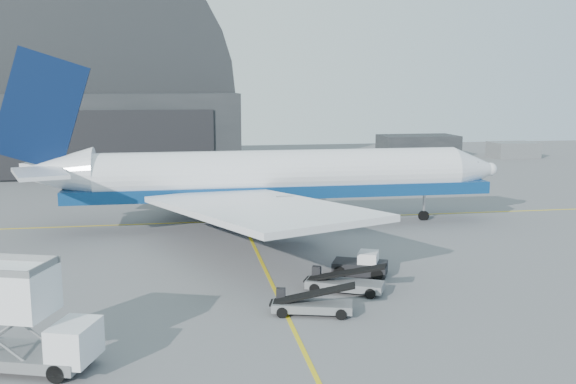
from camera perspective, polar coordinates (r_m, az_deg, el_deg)
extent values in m
plane|color=#565659|center=(44.03, -1.55, -7.92)|extent=(200.00, 200.00, 0.00)
cube|color=gold|center=(63.26, -4.11, -2.55)|extent=(80.00, 0.25, 0.02)
cube|color=gold|center=(42.14, -1.17, -8.71)|extent=(0.25, 40.00, 0.02)
cube|color=black|center=(108.06, -18.27, 5.19)|extent=(50.00, 28.00, 12.00)
cube|color=black|center=(94.26, -19.49, 3.96)|extent=(42.00, 0.40, 9.50)
cube|color=black|center=(122.48, 11.44, 3.11)|extent=(14.00, 8.00, 4.00)
cube|color=slate|center=(126.05, 19.34, 2.93)|extent=(8.00, 6.00, 2.80)
cylinder|color=white|center=(60.25, -0.54, 1.60)|extent=(34.05, 4.54, 4.54)
cone|color=white|center=(65.99, 16.08, 1.92)|extent=(4.16, 4.54, 4.54)
sphere|color=white|center=(66.83, 17.54, 1.94)|extent=(1.32, 1.32, 1.32)
cone|color=white|center=(60.43, -19.96, 1.60)|extent=(6.62, 4.54, 4.54)
cube|color=black|center=(65.44, 15.20, 2.40)|extent=(2.46, 2.08, 0.66)
cube|color=navy|center=(60.47, -0.54, 0.23)|extent=(39.72, 4.59, 1.13)
cube|color=white|center=(48.79, -2.83, -1.40)|extent=(17.44, 23.19, 1.38)
cube|color=white|center=(71.11, -5.00, 2.01)|extent=(17.44, 23.19, 1.38)
cube|color=white|center=(56.31, -21.22, 1.57)|extent=(5.79, 7.92, 0.33)
cube|color=white|center=(64.61, -19.74, 2.59)|extent=(5.79, 7.92, 0.33)
cube|color=#071536|center=(60.16, -21.15, 6.84)|extent=(8.77, 0.47, 10.89)
cylinder|color=gray|center=(53.15, -0.26, -2.15)|extent=(4.92, 2.55, 2.55)
cylinder|color=gray|center=(67.89, -2.34, 0.39)|extent=(4.92, 2.55, 2.55)
cylinder|color=#A5A5AA|center=(64.58, 11.99, -1.30)|extent=(0.26, 0.26, 2.65)
cylinder|color=black|center=(64.75, 11.96, -2.08)|extent=(1.04, 0.33, 1.04)
cylinder|color=black|center=(57.81, -1.92, -3.17)|extent=(1.23, 0.43, 1.23)
cylinder|color=black|center=(63.69, -2.65, -1.99)|extent=(1.23, 0.43, 1.23)
cube|color=slate|center=(33.58, -22.80, -13.25)|extent=(7.09, 4.61, 0.55)
cube|color=silver|center=(31.89, -18.43, -12.50)|extent=(2.47, 2.96, 1.76)
cube|color=black|center=(31.44, -17.09, -12.22)|extent=(0.75, 2.01, 0.99)
cube|color=silver|center=(32.89, -24.14, -8.03)|extent=(5.25, 4.08, 2.20)
cylinder|color=black|center=(31.51, -19.87, -14.92)|extent=(0.94, 0.59, 0.88)
cylinder|color=black|center=(33.37, -17.92, -13.41)|extent=(0.94, 0.59, 0.88)
cube|color=black|center=(45.64, 6.42, -6.68)|extent=(4.23, 3.38, 0.84)
cube|color=silver|center=(45.37, 7.14, -5.81)|extent=(1.87, 2.06, 0.84)
cylinder|color=black|center=(44.65, 7.92, -7.26)|extent=(0.90, 0.64, 0.84)
cylinder|color=black|center=(46.42, 8.18, -6.62)|extent=(0.90, 0.64, 0.84)
cylinder|color=black|center=(44.98, 4.60, -7.08)|extent=(0.90, 0.64, 0.84)
cylinder|color=black|center=(46.75, 4.98, -6.44)|extent=(0.90, 0.64, 0.84)
cube|color=slate|center=(37.84, 2.17, -10.12)|extent=(4.89, 2.72, 0.47)
cube|color=black|center=(37.60, 2.17, -9.06)|extent=(5.05, 2.29, 1.35)
cube|color=black|center=(38.35, -0.65, -9.01)|extent=(0.62, 0.54, 0.63)
cylinder|color=black|center=(37.15, 4.75, -10.78)|extent=(0.68, 0.42, 0.63)
cylinder|color=black|center=(38.54, 4.77, -10.03)|extent=(0.68, 0.42, 0.63)
cylinder|color=black|center=(37.32, -0.53, -10.65)|extent=(0.68, 0.42, 0.63)
cylinder|color=black|center=(38.70, -0.31, -9.91)|extent=(0.68, 0.42, 0.63)
cube|color=slate|center=(41.74, 5.06, -8.22)|extent=(5.16, 3.65, 0.50)
cube|color=black|center=(41.51, 5.08, -7.19)|extent=(5.20, 3.29, 1.43)
cube|color=black|center=(42.56, 2.56, -7.05)|extent=(0.70, 0.65, 0.67)
cylinder|color=black|center=(40.77, 7.34, -8.94)|extent=(0.73, 0.54, 0.67)
cylinder|color=black|center=(42.25, 7.67, -8.29)|extent=(0.73, 0.54, 0.67)
cylinder|color=black|center=(41.43, 2.39, -8.57)|extent=(0.73, 0.54, 0.67)
cylinder|color=black|center=(42.88, 2.90, -7.94)|extent=(0.73, 0.54, 0.67)
cube|color=#FF4408|center=(42.65, 4.45, -8.51)|extent=(0.32, 0.32, 0.03)
cone|color=#FF4408|center=(42.59, 4.45, -8.23)|extent=(0.32, 0.32, 0.46)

